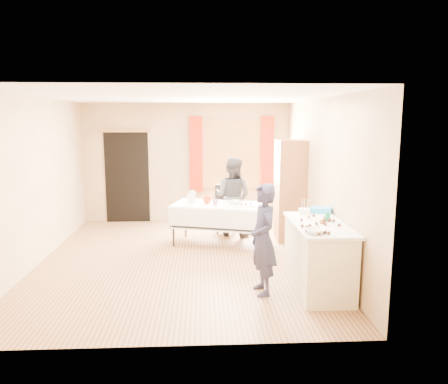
{
  "coord_description": "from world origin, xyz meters",
  "views": [
    {
      "loc": [
        0.34,
        -6.87,
        2.29
      ],
      "look_at": [
        0.69,
        0.0,
        1.11
      ],
      "focal_mm": 35.0,
      "sensor_mm": 36.0,
      "label": 1
    }
  ],
  "objects": [
    {
      "name": "cabinet",
      "position": [
        1.99,
        1.12,
        0.94
      ],
      "size": [
        0.5,
        0.6,
        1.88
      ],
      "primitive_type": "cube",
      "color": "brown",
      "rests_on": "floor"
    },
    {
      "name": "wall_back",
      "position": [
        0.0,
        2.76,
        1.3
      ],
      "size": [
        4.5,
        0.02,
        2.6
      ],
      "primitive_type": "cube",
      "color": "tan",
      "rests_on": "floor"
    },
    {
      "name": "woman",
      "position": [
        0.94,
        1.47,
        0.77
      ],
      "size": [
        1.23,
        1.2,
        1.54
      ],
      "primitive_type": "imported",
      "rotation": [
        0.0,
        0.0,
        2.66
      ],
      "color": "black",
      "rests_on": "floor"
    },
    {
      "name": "doorway",
      "position": [
        -1.3,
        2.73,
        1.0
      ],
      "size": [
        0.95,
        0.04,
        2.0
      ],
      "primitive_type": "cube",
      "color": "black",
      "rests_on": "floor"
    },
    {
      "name": "wall_left",
      "position": [
        -2.26,
        0.0,
        1.3
      ],
      "size": [
        0.02,
        5.5,
        2.6
      ],
      "primitive_type": "cube",
      "color": "tan",
      "rests_on": "floor"
    },
    {
      "name": "wall_front",
      "position": [
        0.0,
        -2.76,
        1.3
      ],
      "size": [
        4.5,
        0.02,
        2.6
      ],
      "primitive_type": "cube",
      "color": "tan",
      "rests_on": "floor"
    },
    {
      "name": "party_table",
      "position": [
        0.64,
        0.86,
        0.44
      ],
      "size": [
        1.83,
        1.28,
        0.75
      ],
      "rotation": [
        0.0,
        0.0,
        -0.29
      ],
      "color": "black",
      "rests_on": "floor"
    },
    {
      "name": "blue_basket",
      "position": [
        2.08,
        -0.69,
        0.95
      ],
      "size": [
        0.35,
        0.28,
        0.08
      ],
      "primitive_type": "cube",
      "rotation": [
        0.0,
        0.0,
        -0.3
      ],
      "color": "#2697E8",
      "rests_on": "counter"
    },
    {
      "name": "small_bowl",
      "position": [
        0.95,
        0.86,
        0.78
      ],
      "size": [
        0.27,
        0.27,
        0.06
      ],
      "primitive_type": "imported",
      "rotation": [
        0.0,
        0.0,
        -0.19
      ],
      "color": "white",
      "rests_on": "party_table"
    },
    {
      "name": "wall_right",
      "position": [
        2.26,
        0.0,
        1.3
      ],
      "size": [
        0.02,
        5.5,
        2.6
      ],
      "primitive_type": "cube",
      "color": "tan",
      "rests_on": "floor"
    },
    {
      "name": "bottle",
      "position": [
        0.11,
        1.19,
        0.84
      ],
      "size": [
        0.1,
        0.1,
        0.18
      ],
      "primitive_type": "imported",
      "rotation": [
        0.0,
        0.0,
        -0.11
      ],
      "color": "white",
      "rests_on": "party_table"
    },
    {
      "name": "curtain_right",
      "position": [
        1.78,
        2.67,
        1.5
      ],
      "size": [
        0.28,
        0.06,
        1.65
      ],
      "primitive_type": "cube",
      "color": "#AC200B",
      "rests_on": "wall_back"
    },
    {
      "name": "floor",
      "position": [
        0.0,
        0.0,
        -0.01
      ],
      "size": [
        4.5,
        5.5,
        0.02
      ],
      "primitive_type": "cube",
      "color": "#9E7047",
      "rests_on": "ground"
    },
    {
      "name": "mixing_bowl",
      "position": [
        1.69,
        -1.84,
        0.94
      ],
      "size": [
        0.4,
        0.4,
        0.06
      ],
      "primitive_type": "imported",
      "rotation": [
        0.0,
        0.0,
        0.41
      ],
      "color": "white",
      "rests_on": "counter"
    },
    {
      "name": "door_lintel",
      "position": [
        -1.3,
        2.7,
        2.02
      ],
      "size": [
        1.05,
        0.06,
        0.08
      ],
      "primitive_type": "cube",
      "color": "olive",
      "rests_on": "wall_back"
    },
    {
      "name": "cup_rainbow",
      "position": [
        0.57,
        0.75,
        0.8
      ],
      "size": [
        0.18,
        0.18,
        0.1
      ],
      "primitive_type": "imported",
      "rotation": [
        0.0,
        0.0,
        -0.32
      ],
      "color": "red",
      "rests_on": "party_table"
    },
    {
      "name": "foam_block",
      "position": [
        1.83,
        -0.75,
        0.95
      ],
      "size": [
        0.16,
        0.11,
        0.08
      ],
      "primitive_type": "cube",
      "rotation": [
        0.0,
        0.0,
        -0.06
      ],
      "color": "white",
      "rests_on": "counter"
    },
    {
      "name": "pastry_tray",
      "position": [
        1.11,
        0.62,
        0.76
      ],
      "size": [
        0.29,
        0.22,
        0.02
      ],
      "primitive_type": "cube",
      "rotation": [
        0.0,
        0.0,
        0.06
      ],
      "color": "white",
      "rests_on": "party_table"
    },
    {
      "name": "window_pane",
      "position": [
        1.0,
        2.71,
        1.5
      ],
      "size": [
        1.2,
        0.02,
        1.4
      ],
      "primitive_type": "cube",
      "color": "white",
      "rests_on": "wall_back"
    },
    {
      "name": "curtain_left",
      "position": [
        0.22,
        2.67,
        1.5
      ],
      "size": [
        0.28,
        0.06,
        1.65
      ],
      "primitive_type": "cube",
      "color": "#AC200B",
      "rests_on": "wall_back"
    },
    {
      "name": "counter",
      "position": [
        1.89,
        -1.33,
        0.45
      ],
      "size": [
        0.69,
        1.46,
        0.91
      ],
      "color": "beige",
      "rests_on": "floor"
    },
    {
      "name": "girl",
      "position": [
        1.13,
        -1.43,
        0.73
      ],
      "size": [
        0.66,
        0.54,
        1.46
      ],
      "primitive_type": "imported",
      "rotation": [
        0.0,
        0.0,
        -1.39
      ],
      "color": "#1F1F3E",
      "rests_on": "floor"
    },
    {
      "name": "cake_balls",
      "position": [
        1.87,
        -1.45,
        0.93
      ],
      "size": [
        0.54,
        0.99,
        0.04
      ],
      "color": "#3F2314",
      "rests_on": "counter"
    },
    {
      "name": "cup_red",
      "position": [
        0.43,
        0.94,
        0.81
      ],
      "size": [
        0.3,
        0.3,
        0.13
      ],
      "primitive_type": "imported",
      "rotation": [
        0.0,
        0.0,
        -0.48
      ],
      "color": "red",
      "rests_on": "party_table"
    },
    {
      "name": "window_frame",
      "position": [
        1.0,
        2.72,
        1.5
      ],
      "size": [
        1.32,
        0.06,
        1.52
      ],
      "primitive_type": "cube",
      "color": "olive",
      "rests_on": "wall_back"
    },
    {
      "name": "soda_can",
      "position": [
        2.03,
        -1.21,
        0.97
      ],
      "size": [
        0.07,
        0.07,
        0.12
      ],
      "primitive_type": "cylinder",
      "rotation": [
        0.0,
        0.0,
        0.0
      ],
      "color": "#188C4E",
      "rests_on": "counter"
    },
    {
      "name": "chair",
      "position": [
        0.81,
        1.74,
        0.28
      ],
      "size": [
        0.4,
        0.4,
        0.95
      ],
      "rotation": [
        0.0,
        0.0,
        0.01
      ],
      "color": "black",
      "rests_on": "floor"
    },
    {
      "name": "ceiling",
      "position": [
        0.0,
        0.0,
        2.61
      ],
      "size": [
        4.5,
        5.5,
        0.02
      ],
      "primitive_type": "cube",
      "color": "white",
      "rests_on": "floor"
    },
    {
      "name": "pitcher",
      "position": [
        0.17,
        0.9,
        0.86
      ],
      "size": [
        0.15,
        0.15,
        0.22
      ],
      "primitive_type": "cylinder",
      "rotation": [
        0.0,
        0.0,
        -0.61
      ],
      "color": "silver",
      "rests_on": "party_table"
    }
  ]
}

